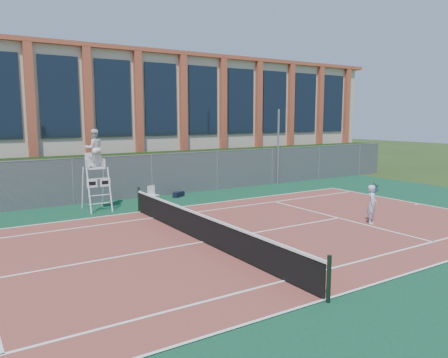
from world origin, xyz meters
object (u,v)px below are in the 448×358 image
steel_pole (278,147)px  tennis_player (372,204)px  umpire_chair (94,151)px  plastic_chair (152,193)px

steel_pole → tennis_player: (-3.59, -10.01, -1.51)m
steel_pole → tennis_player: 10.74m
umpire_chair → steel_pole: bearing=8.0°
steel_pole → tennis_player: bearing=-109.7°
steel_pole → tennis_player: size_ratio=3.00×
steel_pole → umpire_chair: (-11.81, -1.65, 0.37)m
umpire_chair → tennis_player: bearing=-45.5°
umpire_chair → tennis_player: umpire_chair is taller
plastic_chair → tennis_player: bearing=-56.2°
steel_pole → umpire_chair: size_ratio=1.26×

